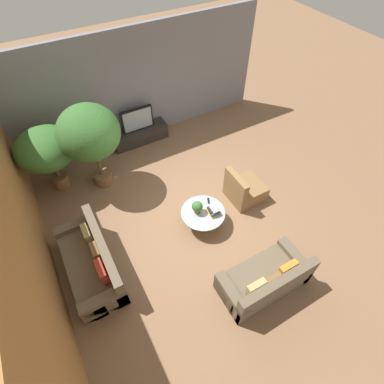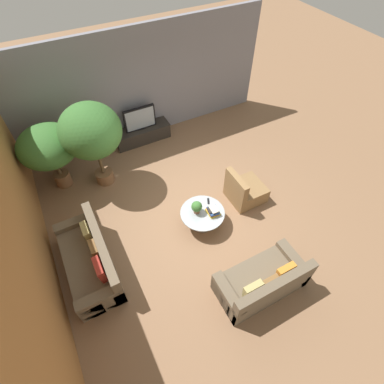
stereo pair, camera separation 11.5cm
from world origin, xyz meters
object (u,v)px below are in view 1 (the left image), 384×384
(television, at_px, (137,119))
(potted_plant_tabletop, at_px, (197,207))
(coffee_table, at_px, (203,216))
(armchair_wicker, at_px, (244,190))
(media_console, at_px, (140,135))
(potted_palm_corner, at_px, (89,134))
(couch_near_entry, at_px, (265,280))
(potted_palm_tall, at_px, (46,150))
(couch_by_wall, at_px, (92,263))

(television, distance_m, potted_plant_tabletop, 3.30)
(coffee_table, distance_m, armchair_wicker, 1.26)
(media_console, distance_m, potted_palm_corner, 2.22)
(coffee_table, height_order, couch_near_entry, couch_near_entry)
(media_console, distance_m, coffee_table, 3.38)
(coffee_table, bearing_deg, potted_palm_tall, 132.65)
(coffee_table, relative_size, potted_plant_tabletop, 3.18)
(armchair_wicker, relative_size, potted_palm_tall, 0.51)
(television, bearing_deg, potted_plant_tabletop, -90.17)
(couch_near_entry, bearing_deg, coffee_table, -82.39)
(media_console, bearing_deg, television, -90.00)
(media_console, height_order, television, television)
(media_console, relative_size, potted_palm_corner, 0.73)
(couch_near_entry, relative_size, potted_plant_tabletop, 5.47)
(potted_palm_corner, bearing_deg, couch_near_entry, -66.90)
(potted_palm_tall, height_order, potted_palm_corner, potted_palm_corner)
(television, bearing_deg, couch_by_wall, -125.82)
(armchair_wicker, height_order, potted_palm_tall, potted_palm_tall)
(couch_near_entry, bearing_deg, potted_plant_tabletop, -79.66)
(couch_by_wall, bearing_deg, potted_palm_tall, -179.73)
(media_console, bearing_deg, potted_plant_tabletop, -90.17)
(potted_palm_corner, distance_m, potted_plant_tabletop, 2.83)
(potted_palm_corner, bearing_deg, coffee_table, -56.49)
(television, bearing_deg, coffee_table, -88.39)
(couch_by_wall, xyz_separation_m, potted_plant_tabletop, (2.37, -0.00, 0.29))
(couch_by_wall, relative_size, potted_palm_tall, 1.18)
(couch_by_wall, xyz_separation_m, potted_palm_tall, (-0.01, 2.62, 0.91))
(media_console, bearing_deg, potted_palm_corner, -143.63)
(couch_near_entry, bearing_deg, potted_palm_corner, -66.90)
(couch_near_entry, xyz_separation_m, armchair_wicker, (1.00, 2.04, -0.02))
(media_console, bearing_deg, potted_palm_tall, -164.23)
(armchair_wicker, relative_size, potted_palm_corner, 0.39)
(couch_by_wall, xyz_separation_m, couch_near_entry, (2.72, -1.94, -0.00))
(television, height_order, potted_plant_tabletop, television)
(potted_palm_tall, bearing_deg, potted_palm_corner, -21.92)
(media_console, relative_size, potted_palm_tall, 0.95)
(couch_near_entry, height_order, potted_plant_tabletop, couch_near_entry)
(potted_palm_tall, bearing_deg, media_console, 15.77)
(media_console, distance_m, potted_plant_tabletop, 3.32)
(couch_by_wall, height_order, couch_near_entry, same)
(coffee_table, distance_m, potted_palm_tall, 3.78)
(armchair_wicker, bearing_deg, potted_plant_tabletop, 94.47)
(potted_palm_tall, height_order, potted_plant_tabletop, potted_palm_tall)
(potted_plant_tabletop, bearing_deg, television, 89.83)
(coffee_table, bearing_deg, potted_palm_corner, 123.51)
(potted_palm_tall, bearing_deg, couch_by_wall, -89.73)
(couch_by_wall, distance_m, potted_palm_corner, 2.73)
(coffee_table, height_order, potted_plant_tabletop, potted_plant_tabletop)
(armchair_wicker, distance_m, potted_palm_tall, 4.60)
(couch_by_wall, distance_m, couch_near_entry, 3.34)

